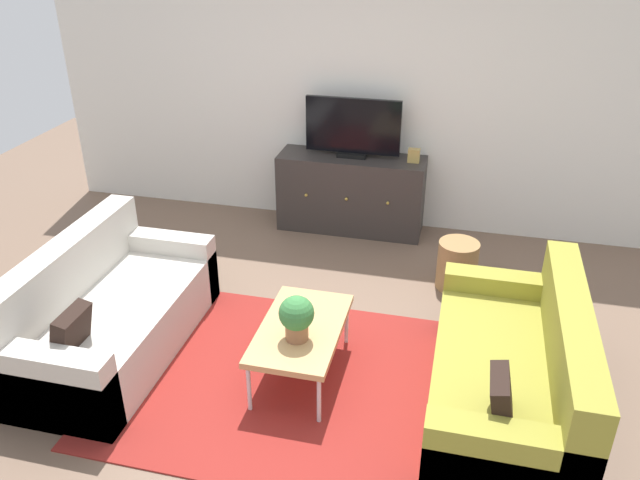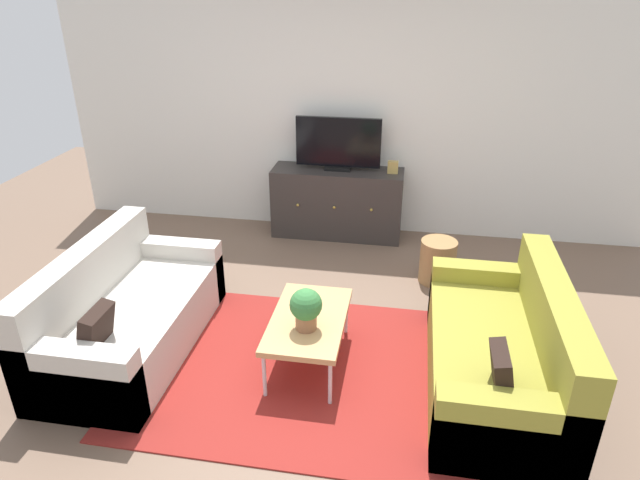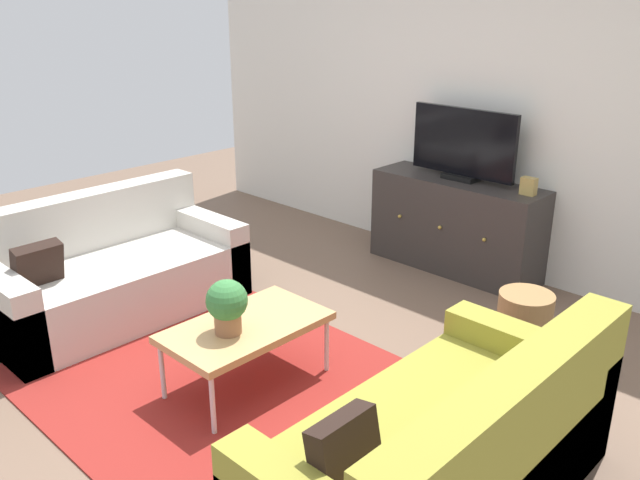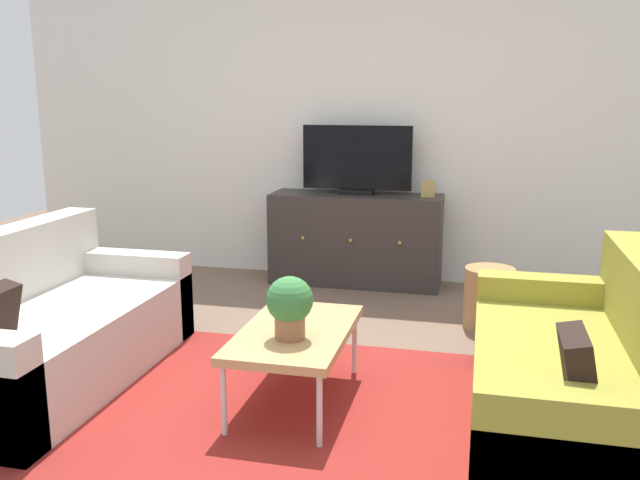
{
  "view_description": "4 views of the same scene",
  "coord_description": "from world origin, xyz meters",
  "px_view_note": "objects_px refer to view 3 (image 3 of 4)",
  "views": [
    {
      "loc": [
        0.97,
        -3.43,
        2.89
      ],
      "look_at": [
        0.0,
        0.57,
        0.73
      ],
      "focal_mm": 35.77,
      "sensor_mm": 36.0,
      "label": 1
    },
    {
      "loc": [
        0.68,
        -3.4,
        2.67
      ],
      "look_at": [
        0.0,
        0.57,
        0.73
      ],
      "focal_mm": 31.15,
      "sensor_mm": 36.0,
      "label": 2
    },
    {
      "loc": [
        2.65,
        -2.18,
        2.17
      ],
      "look_at": [
        0.0,
        0.57,
        0.73
      ],
      "focal_mm": 37.3,
      "sensor_mm": 36.0,
      "label": 3
    },
    {
      "loc": [
        0.91,
        -3.2,
        1.57
      ],
      "look_at": [
        0.0,
        0.57,
        0.73
      ],
      "focal_mm": 37.97,
      "sensor_mm": 36.0,
      "label": 4
    }
  ],
  "objects_px": {
    "coffee_table": "(246,329)",
    "mantel_clock": "(529,186)",
    "couch_left_side": "(109,275)",
    "potted_plant": "(227,304)",
    "wicker_basket": "(524,324)",
    "couch_right_side": "(451,461)",
    "tv_console": "(456,225)",
    "flat_screen_tv": "(463,145)"
  },
  "relations": [
    {
      "from": "couch_left_side",
      "to": "tv_console",
      "type": "relative_size",
      "value": 1.23
    },
    {
      "from": "couch_left_side",
      "to": "wicker_basket",
      "type": "relative_size",
      "value": 4.16
    },
    {
      "from": "wicker_basket",
      "to": "potted_plant",
      "type": "bearing_deg",
      "value": -121.55
    },
    {
      "from": "couch_right_side",
      "to": "tv_console",
      "type": "height_order",
      "value": "couch_right_side"
    },
    {
      "from": "couch_left_side",
      "to": "potted_plant",
      "type": "distance_m",
      "value": 1.5
    },
    {
      "from": "couch_left_side",
      "to": "tv_console",
      "type": "xyz_separation_m",
      "value": [
        1.34,
        2.37,
        0.1
      ]
    },
    {
      "from": "potted_plant",
      "to": "wicker_basket",
      "type": "bearing_deg",
      "value": 58.45
    },
    {
      "from": "coffee_table",
      "to": "tv_console",
      "type": "relative_size",
      "value": 0.66
    },
    {
      "from": "couch_left_side",
      "to": "wicker_basket",
      "type": "bearing_deg",
      "value": 31.41
    },
    {
      "from": "couch_left_side",
      "to": "couch_right_side",
      "type": "distance_m",
      "value": 2.87
    },
    {
      "from": "coffee_table",
      "to": "mantel_clock",
      "type": "distance_m",
      "value": 2.42
    },
    {
      "from": "coffee_table",
      "to": "flat_screen_tv",
      "type": "relative_size",
      "value": 1.03
    },
    {
      "from": "flat_screen_tv",
      "to": "mantel_clock",
      "type": "xyz_separation_m",
      "value": [
        0.59,
        -0.02,
        -0.22
      ]
    },
    {
      "from": "tv_console",
      "to": "flat_screen_tv",
      "type": "distance_m",
      "value": 0.66
    },
    {
      "from": "couch_left_side",
      "to": "wicker_basket",
      "type": "distance_m",
      "value": 2.85
    },
    {
      "from": "couch_left_side",
      "to": "wicker_basket",
      "type": "xyz_separation_m",
      "value": [
        2.43,
        1.48,
        -0.07
      ]
    },
    {
      "from": "mantel_clock",
      "to": "couch_right_side",
      "type": "bearing_deg",
      "value": -68.3
    },
    {
      "from": "couch_left_side",
      "to": "mantel_clock",
      "type": "xyz_separation_m",
      "value": [
        1.93,
        2.37,
        0.55
      ]
    },
    {
      "from": "tv_console",
      "to": "flat_screen_tv",
      "type": "xyz_separation_m",
      "value": [
        -0.0,
        0.02,
        0.66
      ]
    },
    {
      "from": "couch_left_side",
      "to": "wicker_basket",
      "type": "height_order",
      "value": "couch_left_side"
    },
    {
      "from": "tv_console",
      "to": "mantel_clock",
      "type": "bearing_deg",
      "value": 0.0
    },
    {
      "from": "potted_plant",
      "to": "flat_screen_tv",
      "type": "xyz_separation_m",
      "value": [
        -0.13,
        2.48,
        0.47
      ]
    },
    {
      "from": "couch_right_side",
      "to": "wicker_basket",
      "type": "relative_size",
      "value": 4.16
    },
    {
      "from": "flat_screen_tv",
      "to": "wicker_basket",
      "type": "relative_size",
      "value": 2.16
    },
    {
      "from": "couch_right_side",
      "to": "wicker_basket",
      "type": "xyz_separation_m",
      "value": [
        -0.44,
        1.48,
        -0.07
      ]
    },
    {
      "from": "tv_console",
      "to": "couch_left_side",
      "type": "bearing_deg",
      "value": -119.39
    },
    {
      "from": "coffee_table",
      "to": "tv_console",
      "type": "xyz_separation_m",
      "value": [
        -0.12,
        2.33,
        0.01
      ]
    },
    {
      "from": "mantel_clock",
      "to": "coffee_table",
      "type": "bearing_deg",
      "value": -101.41
    },
    {
      "from": "coffee_table",
      "to": "flat_screen_tv",
      "type": "bearing_deg",
      "value": 92.94
    },
    {
      "from": "potted_plant",
      "to": "wicker_basket",
      "type": "xyz_separation_m",
      "value": [
        0.96,
        1.57,
        -0.37
      ]
    },
    {
      "from": "couch_left_side",
      "to": "mantel_clock",
      "type": "bearing_deg",
      "value": 50.93
    },
    {
      "from": "tv_console",
      "to": "wicker_basket",
      "type": "distance_m",
      "value": 1.42
    },
    {
      "from": "couch_right_side",
      "to": "flat_screen_tv",
      "type": "bearing_deg",
      "value": 122.67
    },
    {
      "from": "mantel_clock",
      "to": "couch_left_side",
      "type": "bearing_deg",
      "value": -129.07
    },
    {
      "from": "potted_plant",
      "to": "mantel_clock",
      "type": "relative_size",
      "value": 2.39
    },
    {
      "from": "tv_console",
      "to": "potted_plant",
      "type": "bearing_deg",
      "value": -86.96
    },
    {
      "from": "coffee_table",
      "to": "flat_screen_tv",
      "type": "distance_m",
      "value": 2.44
    },
    {
      "from": "potted_plant",
      "to": "coffee_table",
      "type": "bearing_deg",
      "value": 94.25
    },
    {
      "from": "couch_left_side",
      "to": "mantel_clock",
      "type": "distance_m",
      "value": 3.11
    },
    {
      "from": "potted_plant",
      "to": "tv_console",
      "type": "height_order",
      "value": "tv_console"
    },
    {
      "from": "couch_left_side",
      "to": "coffee_table",
      "type": "distance_m",
      "value": 1.46
    },
    {
      "from": "potted_plant",
      "to": "wicker_basket",
      "type": "relative_size",
      "value": 0.74
    }
  ]
}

